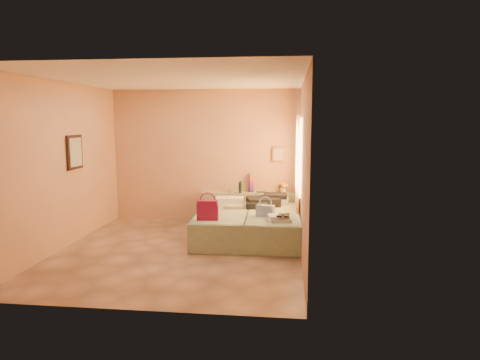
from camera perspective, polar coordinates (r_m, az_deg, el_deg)
The scene contains 16 objects.
ground at distance 7.28m, azimuth -7.99°, elevation -9.34°, with size 4.50×4.50×0.00m, color tan.
room_walls at distance 7.46m, azimuth -5.63°, elevation 5.11°, with size 4.02×4.51×2.81m.
headboard_ledge at distance 9.04m, azimuth 1.33°, elevation -3.71°, with size 2.05×0.30×0.65m, color gray.
bed_left at distance 7.91m, azimuth -2.21°, elevation -5.98°, with size 0.90×2.00×0.50m, color #9FB894.
bed_right at distance 7.84m, azimuth 4.36°, elevation -6.12°, with size 0.90×2.00×0.50m, color #9FB894.
water_bottle at distance 8.91m, azimuth 0.04°, elevation -0.99°, with size 0.07×0.07×0.23m, color #123320.
rainbow_box at distance 9.03m, azimuth 1.51°, elevation -0.35°, with size 0.09×0.09×0.40m, color maroon.
small_dish at distance 8.99m, azimuth -1.26°, elevation -1.57°, with size 0.12×0.12×0.03m, color #549B72.
green_book at distance 8.97m, azimuth 2.81°, elevation -1.61°, with size 0.17×0.12×0.03m, color #294D36.
flower_vase at distance 8.92m, azimuth 5.74°, elevation -0.91°, with size 0.21×0.21×0.27m, color silver.
magenta_handbag at distance 7.21m, azimuth -4.32°, elevation -3.98°, with size 0.35×0.20×0.33m, color maroon.
khaki_garment at distance 8.15m, azimuth -0.77°, elevation -3.54°, with size 0.33×0.26×0.06m, color tan.
clothes_pile at distance 8.36m, azimuth 3.51°, elevation -2.76°, with size 0.67×0.67×0.20m, color black.
blue_handbag at distance 7.44m, azimuth 3.39°, elevation -4.11°, with size 0.31×0.13×0.20m, color #4665A9.
towel_stack at distance 7.12m, azimuth 5.34°, elevation -5.10°, with size 0.35×0.30×0.10m, color silver.
sandal_pair at distance 7.06m, azimuth 5.82°, elevation -4.71°, with size 0.17×0.23×0.02m, color black.
Camera 1 is at (1.78, -6.72, 2.16)m, focal length 32.00 mm.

